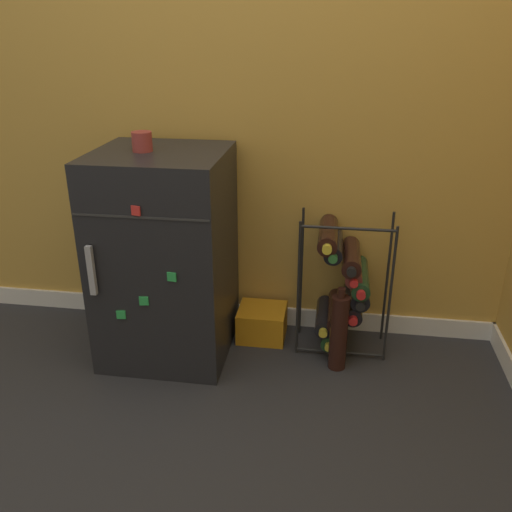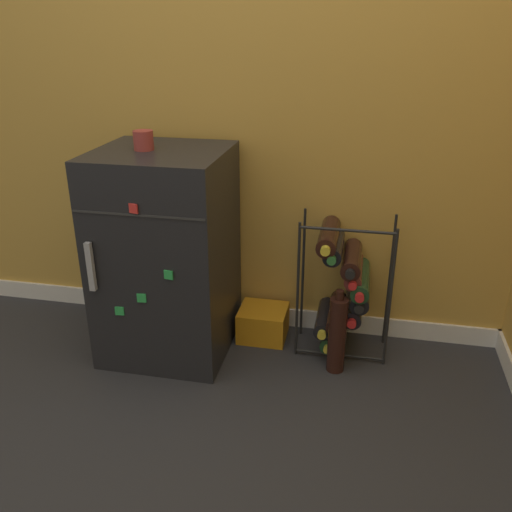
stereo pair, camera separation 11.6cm
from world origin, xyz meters
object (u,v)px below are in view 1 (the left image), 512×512
(mini_fridge, at_px, (166,257))
(wine_rack, at_px, (343,282))
(loose_bottle_floor, at_px, (339,332))
(soda_box, at_px, (262,323))
(fridge_top_cup, at_px, (142,142))

(mini_fridge, distance_m, wine_rack, 0.77)
(wine_rack, distance_m, loose_bottle_floor, 0.23)
(mini_fridge, height_order, loose_bottle_floor, mini_fridge)
(wine_rack, bearing_deg, soda_box, 175.25)
(soda_box, bearing_deg, wine_rack, -4.75)
(mini_fridge, bearing_deg, soda_box, 21.02)
(mini_fridge, xyz_separation_m, soda_box, (0.39, 0.15, -0.37))
(soda_box, xyz_separation_m, fridge_top_cup, (-0.45, -0.16, 0.86))
(wine_rack, distance_m, fridge_top_cup, 1.02)
(mini_fridge, height_order, fridge_top_cup, fridge_top_cup)
(soda_box, relative_size, fridge_top_cup, 2.77)
(fridge_top_cup, distance_m, loose_bottle_floor, 1.11)
(fridge_top_cup, bearing_deg, mini_fridge, 5.84)
(soda_box, bearing_deg, loose_bottle_floor, -29.42)
(fridge_top_cup, bearing_deg, soda_box, 19.12)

